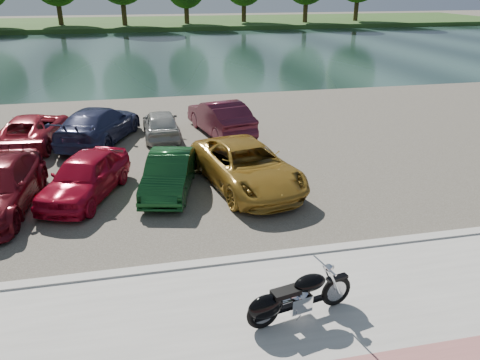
{
  "coord_description": "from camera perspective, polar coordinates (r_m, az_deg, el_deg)",
  "views": [
    {
      "loc": [
        -1.75,
        -7.29,
        6.16
      ],
      "look_at": [
        0.78,
        4.43,
        1.1
      ],
      "focal_mm": 35.0,
      "sensor_mm": 36.0,
      "label": 1
    }
  ],
  "objects": [
    {
      "name": "motorcycle",
      "position": [
        9.32,
        6.25,
        -14.22
      ],
      "size": [
        2.3,
        0.88,
        1.05
      ],
      "rotation": [
        0.0,
        0.0,
        0.21
      ],
      "color": "black",
      "rests_on": "promenade"
    },
    {
      "name": "promenade",
      "position": [
        8.94,
        2.62,
        -20.25
      ],
      "size": [
        60.0,
        6.0,
        0.1
      ],
      "primitive_type": "cube",
      "color": "#A5A29B",
      "rests_on": "ground"
    },
    {
      "name": "car_13",
      "position": [
        20.54,
        -2.42,
        7.67
      ],
      "size": [
        2.48,
        4.71,
        1.48
      ],
      "primitive_type": "imported",
      "rotation": [
        0.0,
        0.0,
        3.36
      ],
      "color": "#511525",
      "rests_on": "parking_lot"
    },
    {
      "name": "car_11",
      "position": [
        20.25,
        -16.84,
        6.46
      ],
      "size": [
        3.73,
        5.46,
        1.47
      ],
      "primitive_type": "imported",
      "rotation": [
        0.0,
        0.0,
        2.78
      ],
      "color": "#2A2E51",
      "rests_on": "parking_lot"
    },
    {
      "name": "car_6",
      "position": [
        15.0,
        0.8,
        1.75
      ],
      "size": [
        3.34,
        5.49,
        1.42
      ],
      "primitive_type": "imported",
      "rotation": [
        0.0,
        0.0,
        0.2
      ],
      "color": "#A27625",
      "rests_on": "parking_lot"
    },
    {
      "name": "parking_lot",
      "position": [
        19.37,
        -6.39,
        4.25
      ],
      "size": [
        60.0,
        18.0,
        0.04
      ],
      "primitive_type": "cube",
      "color": "#433F36",
      "rests_on": "ground"
    },
    {
      "name": "kerb",
      "position": [
        11.25,
        -1.3,
        -9.92
      ],
      "size": [
        60.0,
        0.3,
        0.14
      ],
      "primitive_type": "cube",
      "color": "#A5A29B",
      "rests_on": "ground"
    },
    {
      "name": "ground",
      "position": [
        9.7,
        1.06,
        -16.54
      ],
      "size": [
        200.0,
        200.0,
        0.0
      ],
      "primitive_type": "plane",
      "color": "#595447",
      "rests_on": "ground"
    },
    {
      "name": "car_5",
      "position": [
        14.83,
        -8.61,
        0.82
      ],
      "size": [
        2.13,
        3.94,
        1.23
      ],
      "primitive_type": "imported",
      "rotation": [
        0.0,
        0.0,
        -0.23
      ],
      "color": "#113E19",
      "rests_on": "parking_lot"
    },
    {
      "name": "far_bank",
      "position": [
        79.53,
        -11.48,
        18.23
      ],
      "size": [
        120.0,
        24.0,
        0.6
      ],
      "primitive_type": "cube",
      "color": "#284719",
      "rests_on": "ground"
    },
    {
      "name": "car_4",
      "position": [
        15.02,
        -18.38,
        0.44
      ],
      "size": [
        2.96,
        4.34,
        1.37
      ],
      "primitive_type": "imported",
      "rotation": [
        0.0,
        0.0,
        -0.37
      ],
      "color": "#A70B24",
      "rests_on": "parking_lot"
    },
    {
      "name": "car_12",
      "position": [
        20.23,
        -9.61,
        6.76
      ],
      "size": [
        1.52,
        3.63,
        1.23
      ],
      "primitive_type": "imported",
      "rotation": [
        0.0,
        0.0,
        3.16
      ],
      "color": "#A1A19D",
      "rests_on": "parking_lot"
    },
    {
      "name": "river",
      "position": [
        47.72,
        -10.35,
        15.11
      ],
      "size": [
        120.0,
        40.0,
        0.0
      ],
      "primitive_type": "cube",
      "color": "#1A2E2A",
      "rests_on": "ground"
    },
    {
      "name": "car_10",
      "position": [
        20.89,
        -23.91,
        5.67
      ],
      "size": [
        2.72,
        4.82,
        1.27
      ],
      "primitive_type": "imported",
      "rotation": [
        0.0,
        0.0,
        3.0
      ],
      "color": "maroon",
      "rests_on": "parking_lot"
    }
  ]
}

